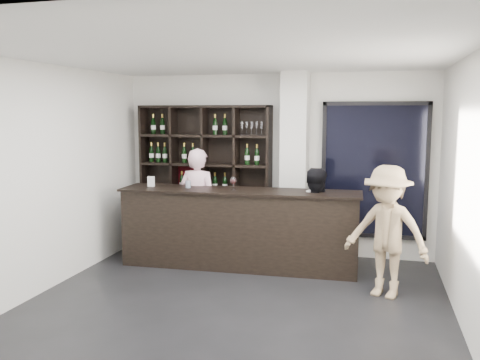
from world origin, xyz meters
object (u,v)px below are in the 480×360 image
(customer, at_px, (387,232))
(wine_shelf, at_px, (205,179))
(tasting_counter, at_px, (239,229))
(taster_black, at_px, (313,220))
(taster_pink, at_px, (198,204))

(customer, bearing_deg, wine_shelf, 174.66)
(customer, bearing_deg, tasting_counter, -176.20)
(taster_black, xyz_separation_m, customer, (1.00, -0.80, 0.07))
(wine_shelf, xyz_separation_m, tasting_counter, (0.80, -0.82, -0.62))
(taster_pink, height_order, taster_black, taster_pink)
(taster_pink, relative_size, customer, 1.05)
(wine_shelf, distance_m, customer, 3.27)
(taster_pink, height_order, customer, taster_pink)
(taster_black, height_order, customer, customer)
(taster_black, relative_size, customer, 0.91)
(wine_shelf, distance_m, tasting_counter, 1.30)
(tasting_counter, height_order, taster_black, taster_black)
(taster_pink, xyz_separation_m, customer, (2.83, -1.02, -0.04))
(wine_shelf, bearing_deg, tasting_counter, -45.53)
(wine_shelf, relative_size, taster_black, 1.60)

